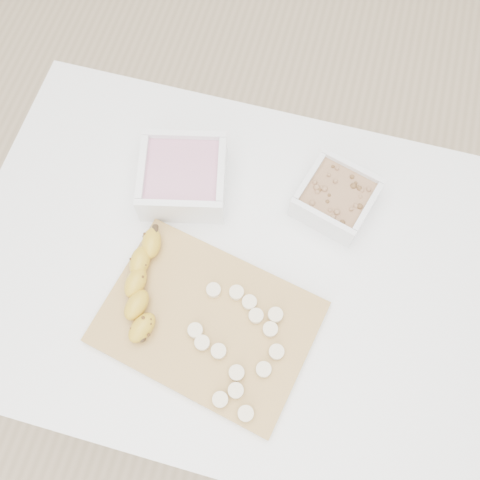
% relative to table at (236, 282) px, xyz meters
% --- Properties ---
extents(ground, '(3.50, 3.50, 0.00)m').
position_rel_table_xyz_m(ground, '(0.00, 0.00, -0.65)').
color(ground, '#C6AD89').
rests_on(ground, ground).
extents(table, '(1.00, 0.70, 0.75)m').
position_rel_table_xyz_m(table, '(0.00, 0.00, 0.00)').
color(table, white).
rests_on(table, ground).
extents(bowl_yogurt, '(0.19, 0.19, 0.07)m').
position_rel_table_xyz_m(bowl_yogurt, '(-0.14, 0.13, 0.13)').
color(bowl_yogurt, white).
rests_on(bowl_yogurt, table).
extents(bowl_granola, '(0.16, 0.16, 0.06)m').
position_rel_table_xyz_m(bowl_granola, '(0.15, 0.17, 0.13)').
color(bowl_granola, white).
rests_on(bowl_granola, table).
extents(cutting_board, '(0.40, 0.32, 0.01)m').
position_rel_table_xyz_m(cutting_board, '(-0.02, -0.11, 0.10)').
color(cutting_board, tan).
rests_on(cutting_board, table).
extents(banana, '(0.06, 0.20, 0.03)m').
position_rel_table_xyz_m(banana, '(-0.14, -0.09, 0.13)').
color(banana, gold).
rests_on(banana, cutting_board).
extents(banana_slices, '(0.17, 0.22, 0.02)m').
position_rel_table_xyz_m(banana_slices, '(0.04, -0.14, 0.12)').
color(banana_slices, '#F5E3B8').
rests_on(banana_slices, cutting_board).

